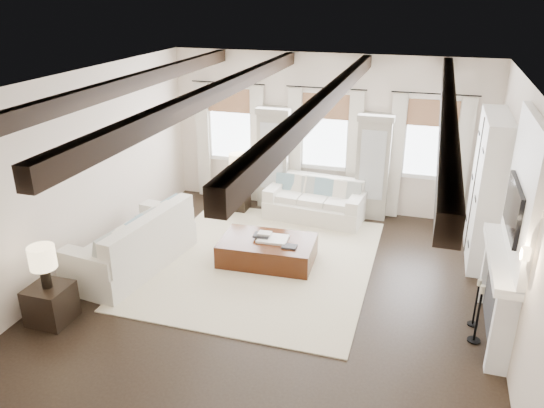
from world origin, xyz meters
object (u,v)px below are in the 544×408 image
(side_table_back, at_px, (239,196))
(sofa_back, at_px, (315,202))
(ottoman, at_px, (267,251))
(sofa_left, at_px, (136,246))
(side_table_front, at_px, (51,304))

(side_table_back, bearing_deg, sofa_back, 2.12)
(ottoman, bearing_deg, sofa_back, 77.13)
(sofa_left, bearing_deg, ottoman, 22.25)
(sofa_left, relative_size, ottoman, 1.54)
(ottoman, xyz_separation_m, side_table_front, (-2.38, -2.54, 0.07))
(side_table_front, relative_size, side_table_back, 0.91)
(side_table_front, bearing_deg, side_table_back, 76.24)
(sofa_back, height_order, side_table_front, sofa_back)
(ottoman, distance_m, side_table_back, 2.38)
(side_table_back, bearing_deg, side_table_front, -103.76)
(sofa_left, relative_size, side_table_back, 4.01)
(sofa_left, xyz_separation_m, side_table_front, (-0.36, -1.71, -0.13))
(sofa_left, height_order, side_table_back, sofa_left)
(ottoman, xyz_separation_m, side_table_back, (-1.27, 2.01, 0.10))
(sofa_back, xyz_separation_m, side_table_front, (-2.75, -4.61, -0.07))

